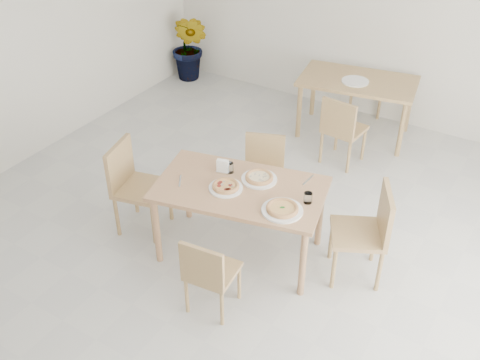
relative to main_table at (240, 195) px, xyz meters
The scene contains 21 objects.
main_table is the anchor object (origin of this frame).
chair_south 0.82m from the main_table, 77.17° to the right, with size 0.42×0.42×0.77m.
chair_north 0.78m from the main_table, 103.72° to the left, with size 0.52×0.52×0.81m.
chair_west 1.11m from the main_table, 169.59° to the right, with size 0.55×0.55×0.92m.
chair_east 1.15m from the main_table, 16.45° to the left, with size 0.61×0.61×0.92m.
plate_margherita 0.50m from the main_table, 12.99° to the right, with size 0.35×0.35×0.02m, color white.
plate_mushroom 0.23m from the main_table, 64.96° to the left, with size 0.32×0.32×0.02m, color white.
plate_pepperoni 0.16m from the main_table, 136.78° to the right, with size 0.30×0.30×0.02m, color white.
pizza_margherita 0.51m from the main_table, 12.99° to the right, with size 0.31×0.31×0.03m.
pizza_mushroom 0.24m from the main_table, 64.96° to the left, with size 0.31×0.31×0.03m.
pizza_pepperoni 0.17m from the main_table, 136.78° to the right, with size 0.28×0.28×0.03m.
tumbler_a 0.63m from the main_table, 10.43° to the left, with size 0.07×0.07×0.10m, color white.
tumbler_b 0.29m from the main_table, 143.80° to the left, with size 0.07×0.07×0.10m, color white.
napkin_holder 0.32m from the main_table, 155.74° to the left, with size 0.13×0.09×0.13m.
fork_a 0.62m from the main_table, 41.41° to the left, with size 0.02×0.19×0.01m, color silver.
fork_b 0.55m from the main_table, 158.05° to the right, with size 0.02×0.19×0.01m, color silver.
second_table 2.68m from the main_table, 89.34° to the left, with size 1.51×1.02×0.75m.
chair_back_s 1.94m from the main_table, 85.07° to the left, with size 0.46×0.46×0.85m.
chair_back_n 3.44m from the main_table, 91.60° to the left, with size 0.56×0.56×0.89m.
plate_empty 2.60m from the main_table, 89.47° to the left, with size 0.33×0.33×0.02m, color white.
potted_plant 4.01m from the main_table, 132.40° to the left, with size 0.56×0.45×1.02m, color #2B5B1B.
Camera 1 is at (2.17, -3.23, 3.59)m, focal length 42.00 mm.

